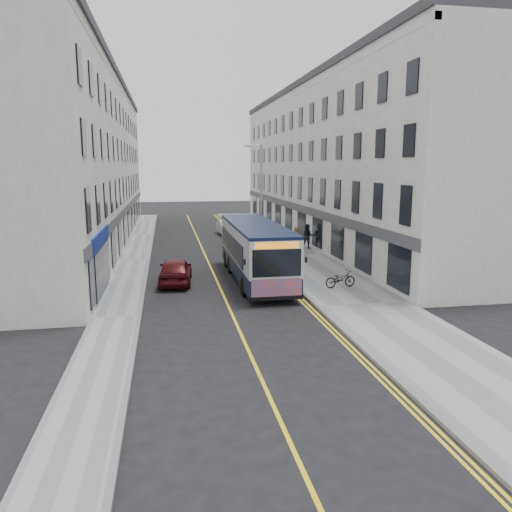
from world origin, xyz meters
name	(u,v)px	position (x,y,z in m)	size (l,w,h in m)	color
ground	(228,306)	(0.00, 0.00, 0.00)	(140.00, 140.00, 0.00)	black
pavement_east	(293,255)	(6.25, 12.00, 0.06)	(4.50, 64.00, 0.12)	gray
pavement_west	(134,261)	(-5.00, 12.00, 0.06)	(2.00, 64.00, 0.12)	gray
kerb_east	(263,256)	(4.00, 12.00, 0.07)	(0.18, 64.00, 0.13)	slate
kerb_west	(149,260)	(-4.00, 12.00, 0.07)	(0.18, 64.00, 0.13)	slate
road_centre_line	(207,259)	(0.00, 12.00, 0.00)	(0.12, 64.00, 0.01)	yellow
road_dbl_yellow_inner	(257,257)	(3.55, 12.00, 0.00)	(0.10, 64.00, 0.01)	yellow
road_dbl_yellow_outer	(260,257)	(3.75, 12.00, 0.00)	(0.10, 64.00, 0.01)	yellow
terrace_east	(326,165)	(11.50, 21.00, 6.50)	(6.00, 46.00, 13.00)	white
terrace_west	(87,165)	(-9.00, 21.00, 6.50)	(6.00, 46.00, 13.00)	silver
streetlamp	(260,194)	(4.17, 14.00, 4.38)	(1.32, 0.18, 8.00)	#9B9FA4
city_bus	(255,250)	(2.18, 4.96, 1.78)	(2.61, 11.19, 3.25)	black
bicycle	(340,279)	(6.21, 2.01, 0.57)	(0.60, 1.72, 0.90)	black
pedestrian_near	(297,240)	(6.62, 12.58, 1.09)	(0.71, 0.47, 1.95)	brown
pedestrian_far	(308,236)	(8.00, 14.38, 1.08)	(0.93, 0.72, 1.91)	black
car_white	(227,228)	(2.94, 24.13, 0.70)	(1.48, 4.25, 1.40)	white
car_maroon	(175,270)	(-2.32, 4.96, 0.74)	(1.75, 4.34, 1.48)	#490C10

